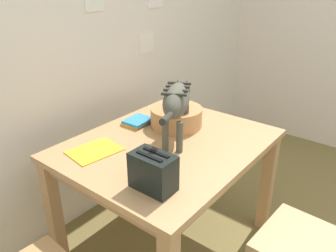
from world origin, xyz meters
name	(u,v)px	position (x,y,z in m)	size (l,w,h in m)	color
wall_rear	(88,37)	(0.00, 1.84, 1.25)	(4.65, 0.11, 2.50)	silver
dining_table	(168,156)	(-0.08, 1.11, 0.66)	(1.16, 0.94, 0.75)	tan
cat	(177,101)	(-0.02, 1.10, 0.98)	(0.61, 0.36, 0.33)	#4F4E42
saucer_bowl	(181,122)	(0.16, 1.19, 0.76)	(0.18, 0.18, 0.03)	#2750B4
coffee_mug	(182,113)	(0.16, 1.19, 0.83)	(0.14, 0.09, 0.09)	red
magazine	(95,151)	(-0.41, 1.36, 0.75)	(0.26, 0.20, 0.01)	yellow
book_stack	(138,121)	(0.00, 1.43, 0.76)	(0.18, 0.16, 0.03)	gold
wicker_basket	(176,117)	(0.13, 1.21, 0.81)	(0.32, 0.32, 0.12)	tan
toaster	(153,172)	(-0.47, 0.89, 0.83)	(0.12, 0.20, 0.18)	black
wooden_chair_near	(315,245)	(-0.03, 0.26, 0.45)	(0.44, 0.44, 0.92)	tan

